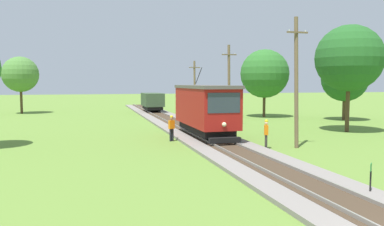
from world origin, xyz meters
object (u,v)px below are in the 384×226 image
at_px(utility_pole_near_tram, 296,81).
at_px(tree_right_far, 349,58).
at_px(tree_left_far, 345,79).
at_px(tree_horizon, 265,74).
at_px(freight_car, 152,101).
at_px(utility_pole_far, 195,88).
at_px(utility_pole_mid, 229,85).
at_px(second_worker, 172,127).
at_px(gravel_pile, 188,110).
at_px(tree_left_near, 20,74).
at_px(red_tram, 205,108).
at_px(track_worker, 266,133).
at_px(trackside_signal_marker, 371,178).

relative_size(utility_pole_near_tram, tree_right_far, 0.93).
distance_m(tree_left_far, tree_horizon, 8.70).
relative_size(freight_car, utility_pole_far, 0.78).
xyz_separation_m(utility_pole_mid, second_worker, (-6.89, -7.28, -2.83)).
xyz_separation_m(gravel_pile, tree_left_near, (-21.23, 4.35, 4.65)).
distance_m(tree_left_near, tree_left_far, 39.42).
height_order(red_tram, tree_right_far, tree_right_far).
distance_m(freight_car, utility_pole_mid, 17.85).
distance_m(utility_pole_mid, gravel_pile, 16.65).
height_order(utility_pole_mid, track_worker, utility_pole_mid).
relative_size(utility_pole_near_tram, tree_left_far, 1.16).
height_order(gravel_pile, tree_horizon, tree_horizon).
bearing_deg(track_worker, tree_right_far, 53.05).
height_order(utility_pole_mid, gravel_pile, utility_pole_mid).
distance_m(utility_pole_near_tram, utility_pole_far, 23.48).
bearing_deg(utility_pole_mid, tree_left_near, 135.38).
bearing_deg(utility_pole_near_tram, tree_left_far, 45.01).
relative_size(utility_pole_near_tram, utility_pole_far, 1.21).
bearing_deg(tree_left_near, tree_right_far, -42.71).
bearing_deg(freight_car, trackside_signal_marker, -87.62).
height_order(utility_pole_mid, trackside_signal_marker, utility_pole_mid).
bearing_deg(second_worker, utility_pole_far, 140.36).
bearing_deg(tree_right_far, red_tram, -177.08).
bearing_deg(freight_car, track_worker, -85.34).
bearing_deg(utility_pole_far, tree_right_far, -65.85).
xyz_separation_m(gravel_pile, track_worker, (-2.28, -27.99, 0.56)).
xyz_separation_m(second_worker, tree_horizon, (14.26, 15.23, 4.06)).
bearing_deg(trackside_signal_marker, utility_pole_far, 85.32).
bearing_deg(track_worker, tree_left_far, 64.89).
relative_size(track_worker, tree_left_far, 0.26).
xyz_separation_m(gravel_pile, tree_left_far, (13.64, -14.02, 4.03)).
distance_m(red_tram, utility_pole_far, 19.03).
height_order(red_tram, utility_pole_near_tram, utility_pole_near_tram).
height_order(second_worker, tree_right_far, tree_right_far).
height_order(utility_pole_mid, tree_left_far, utility_pole_mid).
bearing_deg(tree_horizon, utility_pole_mid, -132.82).
height_order(track_worker, tree_left_near, tree_left_near).
bearing_deg(utility_pole_near_tram, gravel_pile, 89.37).
bearing_deg(tree_left_near, gravel_pile, -11.58).
height_order(utility_pole_near_tram, gravel_pile, utility_pole_near_tram).
height_order(utility_pole_far, tree_left_far, tree_left_far).
xyz_separation_m(red_tram, tree_horizon, (11.69, 14.64, 2.85)).
relative_size(red_tram, freight_car, 1.64).
bearing_deg(trackside_signal_marker, tree_left_near, 113.39).
relative_size(utility_pole_near_tram, trackside_signal_marker, 6.79).
relative_size(utility_pole_near_tram, gravel_pile, 2.66).
height_order(gravel_pile, tree_left_near, tree_left_near).
height_order(red_tram, trackside_signal_marker, red_tram).
height_order(track_worker, tree_right_far, tree_right_far).
bearing_deg(gravel_pile, tree_horizon, -49.77).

